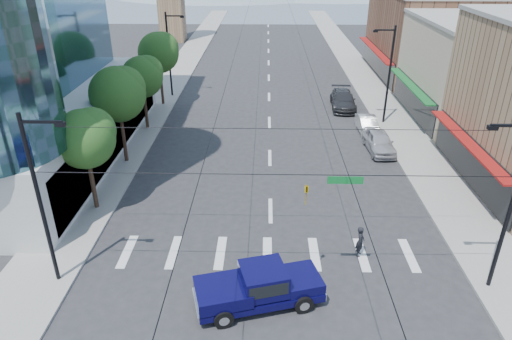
{
  "coord_description": "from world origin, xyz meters",
  "views": [
    {
      "loc": [
        -0.38,
        -18.98,
        15.42
      ],
      "look_at": [
        -0.93,
        5.81,
        3.0
      ],
      "focal_mm": 32.0,
      "sensor_mm": 36.0,
      "label": 1
    }
  ],
  "objects_px": {
    "parked_car_far": "(343,100)",
    "parked_car_near": "(379,142)",
    "pedestrian": "(360,241)",
    "parked_car_mid": "(367,125)",
    "pickup_truck": "(258,286)"
  },
  "relations": [
    {
      "from": "parked_car_far",
      "to": "parked_car_near",
      "type": "bearing_deg",
      "value": -80.13
    },
    {
      "from": "pedestrian",
      "to": "parked_car_near",
      "type": "distance_m",
      "value": 14.66
    },
    {
      "from": "pickup_truck",
      "to": "parked_car_mid",
      "type": "xyz_separation_m",
      "value": [
        9.43,
        22.06,
        -0.34
      ]
    },
    {
      "from": "pickup_truck",
      "to": "parked_car_mid",
      "type": "relative_size",
      "value": 1.45
    },
    {
      "from": "pickup_truck",
      "to": "parked_car_near",
      "type": "distance_m",
      "value": 20.36
    },
    {
      "from": "pedestrian",
      "to": "parked_car_mid",
      "type": "xyz_separation_m",
      "value": [
        3.97,
        18.16,
        -0.19
      ]
    },
    {
      "from": "parked_car_mid",
      "to": "pickup_truck",
      "type": "bearing_deg",
      "value": -114.49
    },
    {
      "from": "parked_car_near",
      "to": "parked_car_far",
      "type": "distance_m",
      "value": 10.96
    },
    {
      "from": "pedestrian",
      "to": "parked_car_far",
      "type": "distance_m",
      "value": 25.11
    },
    {
      "from": "parked_car_far",
      "to": "pedestrian",
      "type": "bearing_deg",
      "value": -93.43
    },
    {
      "from": "pedestrian",
      "to": "parked_car_far",
      "type": "relative_size",
      "value": 0.31
    },
    {
      "from": "parked_car_mid",
      "to": "parked_car_near",
      "type": "bearing_deg",
      "value": -89.51
    },
    {
      "from": "parked_car_mid",
      "to": "parked_car_far",
      "type": "xyz_separation_m",
      "value": [
        -1.2,
        6.8,
        0.13
      ]
    },
    {
      "from": "parked_car_near",
      "to": "parked_car_far",
      "type": "xyz_separation_m",
      "value": [
        -1.33,
        10.88,
        0.02
      ]
    },
    {
      "from": "parked_car_mid",
      "to": "parked_car_far",
      "type": "bearing_deg",
      "value": 98.64
    }
  ]
}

